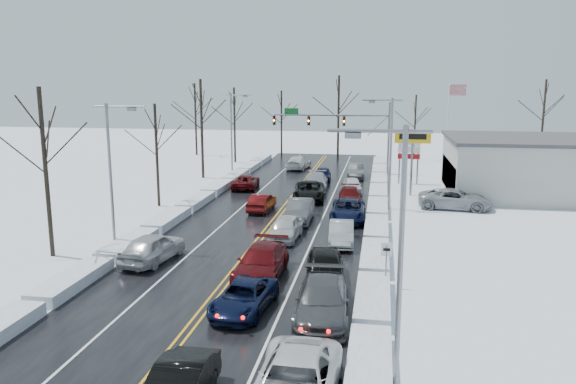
% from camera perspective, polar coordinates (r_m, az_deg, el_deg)
% --- Properties ---
extents(ground, '(160.00, 160.00, 0.00)m').
position_cam_1_polar(ground, '(37.77, -2.74, -4.62)').
color(ground, silver).
rests_on(ground, ground).
extents(road_surface, '(14.00, 84.00, 0.01)m').
position_cam_1_polar(road_surface, '(39.65, -2.12, -3.84)').
color(road_surface, black).
rests_on(road_surface, ground).
extents(snow_bank_left, '(1.60, 72.00, 0.62)m').
position_cam_1_polar(snow_bank_left, '(41.82, -12.39, -3.31)').
color(snow_bank_left, silver).
rests_on(snow_bank_left, ground).
extents(snow_bank_right, '(1.60, 72.00, 0.62)m').
position_cam_1_polar(snow_bank_right, '(38.88, 8.95, -4.28)').
color(snow_bank_right, silver).
rests_on(snow_bank_right, ground).
extents(traffic_signal_mast, '(13.28, 0.39, 8.00)m').
position_cam_1_polar(traffic_signal_mast, '(63.81, 5.66, 6.84)').
color(traffic_signal_mast, slate).
rests_on(traffic_signal_mast, ground).
extents(tires_plus_sign, '(3.20, 0.34, 6.00)m').
position_cam_1_polar(tires_plus_sign, '(51.82, 12.55, 5.08)').
color(tires_plus_sign, slate).
rests_on(tires_plus_sign, ground).
extents(used_vehicles_sign, '(2.20, 0.22, 4.65)m').
position_cam_1_polar(used_vehicles_sign, '(57.97, 12.19, 4.06)').
color(used_vehicles_sign, slate).
rests_on(used_vehicles_sign, ground).
extents(speed_limit_sign, '(0.55, 0.09, 2.35)m').
position_cam_1_polar(speed_limit_sign, '(28.83, 9.97, -6.47)').
color(speed_limit_sign, slate).
rests_on(speed_limit_sign, ground).
extents(flagpole, '(1.87, 1.20, 10.00)m').
position_cam_1_polar(flagpole, '(66.04, 16.07, 7.00)').
color(flagpole, silver).
rests_on(flagpole, ground).
extents(dealership_building, '(20.40, 12.40, 5.30)m').
position_cam_1_polar(dealership_building, '(56.40, 26.15, 2.28)').
color(dealership_building, '#B0B0AB').
rests_on(dealership_building, ground).
extents(streetlight_se, '(3.20, 0.25, 9.00)m').
position_cam_1_polar(streetlight_se, '(18.19, 10.80, -4.94)').
color(streetlight_se, slate).
rests_on(streetlight_se, ground).
extents(streetlight_ne, '(3.20, 0.25, 9.00)m').
position_cam_1_polar(streetlight_ne, '(45.76, 10.16, 4.79)').
color(streetlight_ne, slate).
rests_on(streetlight_ne, ground).
extents(streetlight_sw, '(3.20, 0.25, 9.00)m').
position_cam_1_polar(streetlight_sw, '(35.71, -17.36, 2.67)').
color(streetlight_sw, slate).
rests_on(streetlight_sw, ground).
extents(streetlight_nw, '(3.20, 0.25, 9.00)m').
position_cam_1_polar(streetlight_nw, '(61.83, -5.60, 6.55)').
color(streetlight_nw, slate).
rests_on(streetlight_nw, ground).
extents(tree_left_b, '(4.00, 4.00, 10.00)m').
position_cam_1_polar(tree_left_b, '(35.40, -23.63, 4.91)').
color(tree_left_b, '#2D231C').
rests_on(tree_left_b, ground).
extents(tree_left_c, '(3.40, 3.40, 8.50)m').
position_cam_1_polar(tree_left_c, '(47.38, -13.27, 5.64)').
color(tree_left_c, '#2D231C').
rests_on(tree_left_c, ground).
extents(tree_left_d, '(4.20, 4.20, 10.50)m').
position_cam_1_polar(tree_left_d, '(60.62, -8.81, 8.30)').
color(tree_left_d, '#2D231C').
rests_on(tree_left_d, ground).
extents(tree_left_e, '(3.80, 3.80, 9.50)m').
position_cam_1_polar(tree_left_e, '(72.02, -5.48, 8.27)').
color(tree_left_e, '#2D231C').
rests_on(tree_left_e, ground).
extents(tree_far_a, '(4.00, 4.00, 10.00)m').
position_cam_1_polar(tree_far_a, '(79.84, -9.41, 8.71)').
color(tree_far_a, '#2D231C').
rests_on(tree_far_a, ground).
extents(tree_far_b, '(3.60, 3.60, 9.00)m').
position_cam_1_polar(tree_far_b, '(77.82, -0.67, 8.28)').
color(tree_far_b, '#2D231C').
rests_on(tree_far_b, ground).
extents(tree_far_c, '(4.40, 4.40, 11.00)m').
position_cam_1_polar(tree_far_c, '(74.76, 5.17, 9.18)').
color(tree_far_c, '#2D231C').
rests_on(tree_far_c, ground).
extents(tree_far_d, '(3.40, 3.40, 8.50)m').
position_cam_1_polar(tree_far_d, '(76.23, 12.82, 7.68)').
color(tree_far_d, '#2D231C').
rests_on(tree_far_d, ground).
extents(tree_far_e, '(4.20, 4.20, 10.50)m').
position_cam_1_polar(tree_far_e, '(79.16, 24.60, 8.08)').
color(tree_far_e, '#2D231C').
rests_on(tree_far_e, ground).
extents(queued_car_2, '(2.65, 4.97, 1.33)m').
position_cam_1_polar(queued_car_2, '(26.24, -4.48, -11.95)').
color(queued_car_2, black).
rests_on(queued_car_2, ground).
extents(queued_car_3, '(2.36, 5.71, 1.65)m').
position_cam_1_polar(queued_car_3, '(30.37, -2.70, -8.63)').
color(queued_car_3, '#500A0E').
rests_on(queued_car_3, ground).
extents(queued_car_4, '(1.98, 4.53, 1.52)m').
position_cam_1_polar(queued_car_4, '(37.31, -0.28, -4.81)').
color(queued_car_4, silver).
rests_on(queued_car_4, ground).
extents(queued_car_5, '(1.82, 5.06, 1.66)m').
position_cam_1_polar(queued_car_5, '(41.87, 1.18, -3.02)').
color(queued_car_5, '#424648').
rests_on(queued_car_5, ground).
extents(queued_car_6, '(3.21, 5.98, 1.59)m').
position_cam_1_polar(queued_car_6, '(49.51, 2.12, -0.79)').
color(queued_car_6, black).
rests_on(queued_car_6, ground).
extents(queued_car_7, '(2.54, 5.51, 1.56)m').
position_cam_1_polar(queued_car_7, '(54.20, 2.84, 0.26)').
color(queued_car_7, '#989A9F').
rests_on(queued_car_7, ground).
extents(queued_car_8, '(1.94, 4.25, 1.41)m').
position_cam_1_polar(queued_car_8, '(58.93, 3.54, 1.14)').
color(queued_car_8, black).
rests_on(queued_car_8, ground).
extents(queued_car_11, '(2.66, 5.85, 1.66)m').
position_cam_1_polar(queued_car_11, '(25.44, 3.48, -12.70)').
color(queued_car_11, '#46494C').
rests_on(queued_car_11, ground).
extents(queued_car_12, '(2.53, 5.18, 1.70)m').
position_cam_1_polar(queued_car_12, '(29.55, 3.75, -9.22)').
color(queued_car_12, black).
rests_on(queued_car_12, ground).
extents(queued_car_13, '(1.83, 4.52, 1.46)m').
position_cam_1_polar(queued_car_13, '(36.37, 5.42, -5.28)').
color(queued_car_13, '#999CA0').
rests_on(queued_car_13, ground).
extents(queued_car_14, '(2.65, 5.55, 1.53)m').
position_cam_1_polar(queued_car_14, '(42.51, 6.10, -2.87)').
color(queued_car_14, black).
rests_on(queued_car_14, ground).
extents(queued_car_15, '(2.17, 4.79, 1.36)m').
position_cam_1_polar(queued_car_15, '(48.27, 6.28, -1.16)').
color(queued_car_15, '#45090A').
rests_on(queued_car_15, ground).
extents(queued_car_16, '(2.17, 4.24, 1.38)m').
position_cam_1_polar(queued_car_16, '(53.00, 6.55, -0.05)').
color(queued_car_16, white).
rests_on(queued_car_16, ground).
extents(queued_car_17, '(1.73, 4.85, 1.59)m').
position_cam_1_polar(queued_car_17, '(60.97, 6.94, 1.42)').
color(queued_car_17, '#3A3D3F').
rests_on(queued_car_17, ground).
extents(oncoming_car_0, '(1.66, 4.30, 1.40)m').
position_cam_1_polar(oncoming_car_0, '(45.35, -2.67, -1.92)').
color(oncoming_car_0, '#4F0A0C').
rests_on(oncoming_car_0, ground).
extents(oncoming_car_1, '(2.65, 5.05, 1.36)m').
position_cam_1_polar(oncoming_car_1, '(54.79, -4.30, 0.36)').
color(oncoming_car_1, '#520A0E').
rests_on(oncoming_car_1, ground).
extents(oncoming_car_2, '(2.73, 5.53, 1.54)m').
position_cam_1_polar(oncoming_car_2, '(66.73, 1.07, 2.35)').
color(oncoming_car_2, white).
rests_on(oncoming_car_2, ground).
extents(oncoming_car_3, '(2.67, 5.26, 1.72)m').
position_cam_1_polar(oncoming_car_3, '(33.76, -13.53, -6.87)').
color(oncoming_car_3, '#B8B8BA').
rests_on(oncoming_car_3, ground).
extents(parked_car_0, '(6.14, 3.35, 1.63)m').
position_cam_1_polar(parked_car_0, '(47.98, 16.55, -1.65)').
color(parked_car_0, '#9EA0A5').
rests_on(parked_car_0, ground).
extents(parked_car_1, '(2.55, 5.64, 1.60)m').
position_cam_1_polar(parked_car_1, '(53.02, 19.35, -0.62)').
color(parked_car_1, '#3F4244').
rests_on(parked_car_1, ground).
extents(parked_car_2, '(2.07, 4.77, 1.60)m').
position_cam_1_polar(parked_car_2, '(59.62, 16.41, 0.82)').
color(parked_car_2, black).
rests_on(parked_car_2, ground).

